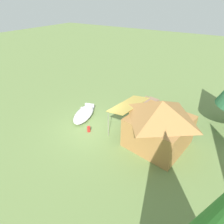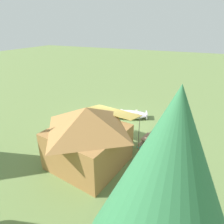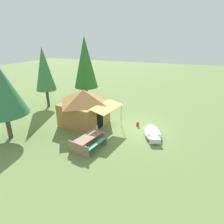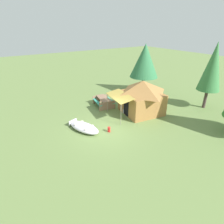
{
  "view_description": "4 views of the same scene",
  "coord_description": "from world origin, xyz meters",
  "views": [
    {
      "loc": [
        7.6,
        6.33,
        7.16
      ],
      "look_at": [
        -0.84,
        0.86,
        1.09
      ],
      "focal_mm": 31.08,
      "sensor_mm": 36.0,
      "label": 1
    },
    {
      "loc": [
        -4.79,
        9.97,
        5.73
      ],
      "look_at": [
        -0.58,
        0.87,
        1.27
      ],
      "focal_mm": 31.46,
      "sensor_mm": 36.0,
      "label": 2
    },
    {
      "loc": [
        -12.4,
        -3.16,
        6.24
      ],
      "look_at": [
        -0.23,
        1.8,
        1.08
      ],
      "focal_mm": 30.38,
      "sensor_mm": 36.0,
      "label": 3
    },
    {
      "loc": [
        9.58,
        -5.8,
        6.69
      ],
      "look_at": [
        -0.94,
        1.03,
        0.7
      ],
      "focal_mm": 29.51,
      "sensor_mm": 36.0,
      "label": 4
    }
  ],
  "objects": [
    {
      "name": "ground_plane",
      "position": [
        0.0,
        0.0,
        0.0
      ],
      "size": [
        80.0,
        80.0,
        0.0
      ],
      "primitive_type": "plane",
      "color": "olive"
    },
    {
      "name": "beached_rowboat",
      "position": [
        -0.8,
        -1.4,
        0.23
      ],
      "size": [
        2.77,
        1.85,
        0.44
      ],
      "color": "silver",
      "rests_on": "ground_plane"
    },
    {
      "name": "canvas_cabin_tent",
      "position": [
        -0.82,
        3.84,
        1.41
      ],
      "size": [
        3.55,
        4.55,
        2.72
      ],
      "color": "#A4723D",
      "rests_on": "ground_plane"
    },
    {
      "name": "picnic_table",
      "position": [
        -3.7,
        1.92,
        0.49
      ],
      "size": [
        2.21,
        1.8,
        0.76
      ],
      "color": "#946F56",
      "rests_on": "ground_plane"
    },
    {
      "name": "cooler_box",
      "position": [
        -1.45,
        2.77,
        0.19
      ],
      "size": [
        0.5,
        0.66,
        0.38
      ],
      "primitive_type": "cube",
      "rotation": [
        0.0,
        0.0,
        1.26
      ],
      "color": "silver",
      "rests_on": "ground_plane"
    },
    {
      "name": "fuel_can",
      "position": [
        0.35,
        -0.06,
        0.17
      ],
      "size": [
        0.27,
        0.27,
        0.35
      ],
      "primitive_type": "cylinder",
      "rotation": [
        0.0,
        0.0,
        2.06
      ],
      "color": "red",
      "rests_on": "ground_plane"
    },
    {
      "name": "pine_tree_back_left",
      "position": [
        5.36,
        7.11,
        3.83
      ],
      "size": [
        2.52,
        2.52,
        6.47
      ],
      "color": "brown",
      "rests_on": "ground_plane"
    },
    {
      "name": "pine_tree_back_right",
      "position": [
        -4.59,
        7.35,
        3.36
      ],
      "size": [
        2.9,
        2.9,
        5.04
      ],
      "color": "brown",
      "rests_on": "ground_plane"
    },
    {
      "name": "pine_tree_far_center",
      "position": [
        1.45,
        9.18,
        3.57
      ],
      "size": [
        1.84,
        1.84,
        5.55
      ],
      "color": "#463435",
      "rests_on": "ground_plane"
    }
  ]
}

